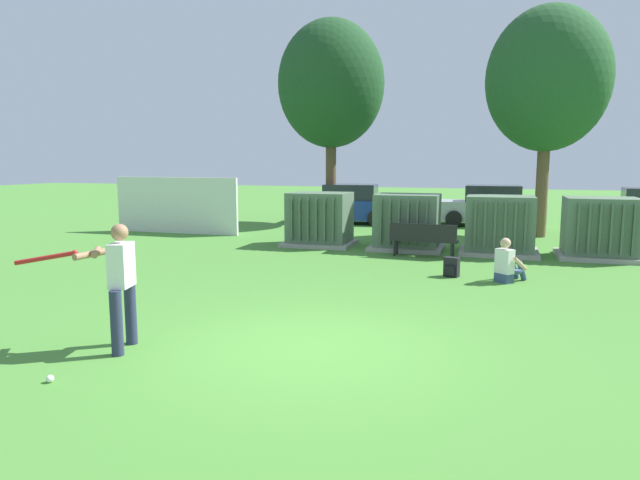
% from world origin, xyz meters
% --- Properties ---
extents(ground_plane, '(96.00, 96.00, 0.00)m').
position_xyz_m(ground_plane, '(0.00, 0.00, 0.00)').
color(ground_plane, '#478433').
extents(fence_panel, '(4.80, 0.12, 2.00)m').
position_xyz_m(fence_panel, '(-8.54, 10.50, 1.00)').
color(fence_panel, silver).
rests_on(fence_panel, ground).
extents(transformer_west, '(2.10, 1.70, 1.62)m').
position_xyz_m(transformer_west, '(-2.75, 9.20, 0.79)').
color(transformer_west, '#9E9B93').
rests_on(transformer_west, ground).
extents(transformer_mid_west, '(2.10, 1.70, 1.62)m').
position_xyz_m(transformer_mid_west, '(-0.06, 9.16, 0.79)').
color(transformer_mid_west, '#9E9B93').
rests_on(transformer_mid_west, ground).
extents(transformer_mid_east, '(2.10, 1.70, 1.62)m').
position_xyz_m(transformer_mid_east, '(2.51, 9.09, 0.79)').
color(transformer_mid_east, '#9E9B93').
rests_on(transformer_mid_east, ground).
extents(transformer_east, '(2.10, 1.70, 1.62)m').
position_xyz_m(transformer_east, '(5.04, 9.14, 0.79)').
color(transformer_east, '#9E9B93').
rests_on(transformer_east, ground).
extents(park_bench, '(1.82, 0.53, 0.92)m').
position_xyz_m(park_bench, '(0.55, 7.92, 0.54)').
color(park_bench, black).
rests_on(park_bench, ground).
extents(batter, '(1.61, 0.76, 1.74)m').
position_xyz_m(batter, '(-2.50, -0.85, 0.98)').
color(batter, '#282D4C').
rests_on(batter, ground).
extents(sports_ball, '(0.09, 0.09, 0.09)m').
position_xyz_m(sports_ball, '(-2.56, -2.10, 0.04)').
color(sports_ball, white).
rests_on(sports_ball, ground).
extents(seated_spectator, '(0.71, 0.76, 0.96)m').
position_xyz_m(seated_spectator, '(2.66, 5.32, 0.38)').
color(seated_spectator, '#384C75').
rests_on(seated_spectator, ground).
extents(backpack, '(0.36, 0.32, 0.44)m').
position_xyz_m(backpack, '(1.48, 5.52, 0.21)').
color(backpack, black).
rests_on(backpack, ground).
extents(tree_left, '(4.30, 4.30, 8.21)m').
position_xyz_m(tree_left, '(-4.15, 15.25, 5.63)').
color(tree_left, brown).
rests_on(tree_left, ground).
extents(tree_center_left, '(3.99, 3.99, 7.62)m').
position_xyz_m(tree_center_left, '(3.86, 13.28, 5.23)').
color(tree_center_left, brown).
rests_on(tree_center_left, ground).
extents(parked_car_leftmost, '(4.33, 2.18, 1.62)m').
position_xyz_m(parked_car_leftmost, '(-3.48, 15.53, 0.75)').
color(parked_car_leftmost, navy).
rests_on(parked_car_leftmost, ground).
extents(parked_car_left_of_center, '(4.21, 1.95, 1.62)m').
position_xyz_m(parked_car_left_of_center, '(2.18, 16.26, 0.75)').
color(parked_car_left_of_center, '#B2B2B7').
rests_on(parked_car_left_of_center, ground).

